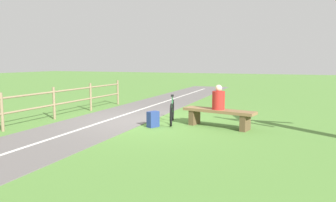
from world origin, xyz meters
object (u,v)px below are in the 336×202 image
object	(u,v)px
backpack	(153,119)
bicycle	(172,111)
person_seated	(218,99)
bench	(219,115)

from	to	relation	value
backpack	bicycle	bearing A→B (deg)	-109.11
bicycle	person_seated	bearing A→B (deg)	67.54
bench	backpack	world-z (taller)	bench
bench	bicycle	size ratio (longest dim) A/B	1.34
person_seated	backpack	size ratio (longest dim) A/B	1.55
backpack	bench	bearing A→B (deg)	-158.19
bicycle	backpack	bearing A→B (deg)	-38.19
bench	person_seated	distance (m)	0.44
person_seated	backpack	bearing A→B (deg)	33.42
person_seated	backpack	world-z (taller)	person_seated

